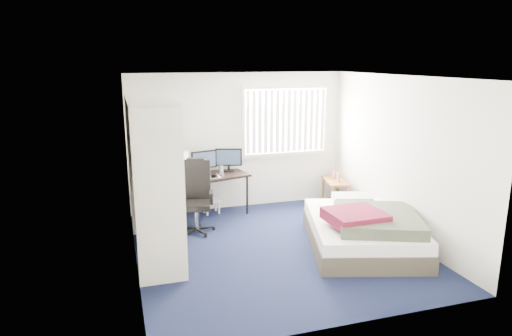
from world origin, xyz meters
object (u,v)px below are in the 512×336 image
Objects in this scene: desk at (204,174)px; nightstand at (335,183)px; office_chair at (196,204)px; bed at (363,229)px.

desk is 2.50m from nightstand.
office_chair reaches higher than bed.
office_chair is at bearing 147.90° from bed.
nightstand reaches higher than bed.
desk is at bearing 176.02° from nightstand.
desk reaches higher than nightstand.
desk is at bearing 133.49° from bed.
office_chair is 0.50× the size of bed.
desk reaches higher than office_chair.
nightstand is (2.47, -0.17, -0.33)m from desk.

